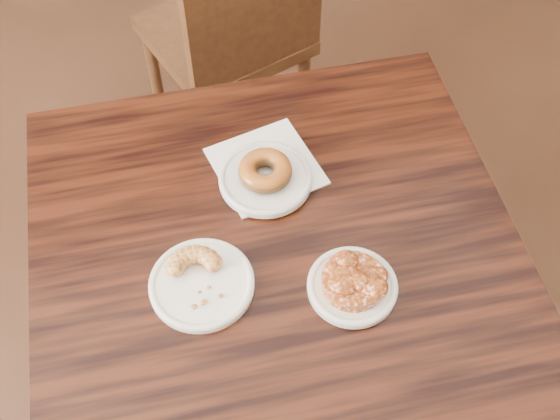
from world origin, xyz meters
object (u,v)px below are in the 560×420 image
object	(u,v)px
glazed_donut	(265,171)
apple_fritter	(353,280)
cruller_fragment	(201,278)
cafe_table	(278,344)
chair_far	(224,35)

from	to	relation	value
glazed_donut	apple_fritter	xyz separation A→B (m)	(0.06, -0.26, -0.00)
glazed_donut	cruller_fragment	world-z (taller)	glazed_donut
glazed_donut	apple_fritter	distance (m)	0.26
apple_fritter	cruller_fragment	world-z (taller)	apple_fritter
cafe_table	chair_far	size ratio (longest dim) A/B	0.93
chair_far	apple_fritter	world-z (taller)	chair_far
apple_fritter	cruller_fragment	bearing A→B (deg)	159.98
glazed_donut	cruller_fragment	bearing A→B (deg)	-134.30
apple_fritter	cruller_fragment	distance (m)	0.25
cafe_table	apple_fritter	bearing A→B (deg)	-43.52
chair_far	cruller_fragment	size ratio (longest dim) A/B	8.28
glazed_donut	chair_far	bearing A→B (deg)	80.78
chair_far	glazed_donut	bearing A→B (deg)	66.29
cafe_table	glazed_donut	xyz separation A→B (m)	(0.03, 0.15, 0.41)
glazed_donut	apple_fritter	world-z (taller)	glazed_donut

